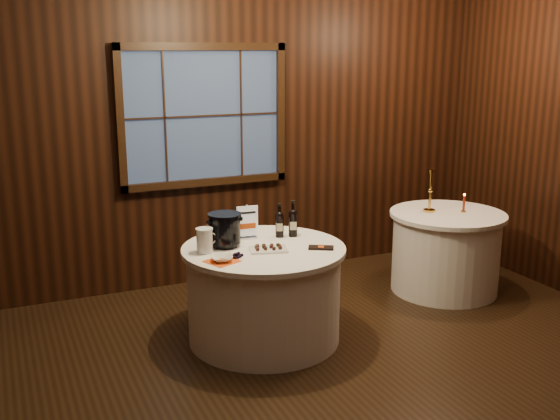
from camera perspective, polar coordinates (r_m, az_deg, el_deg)
name	(u,v)px	position (r m, az deg, el deg)	size (l,w,h in m)	color
ground	(321,397)	(4.57, 3.63, -15.95)	(6.00, 6.00, 0.00)	black
back_wall	(203,127)	(6.31, -6.70, 7.21)	(6.00, 0.10, 3.00)	black
main_table	(264,293)	(5.22, -1.41, -7.24)	(1.28, 1.28, 0.77)	white
side_table	(445,251)	(6.44, 14.21, -3.52)	(1.08, 1.08, 0.77)	white
sign_stand	(247,227)	(5.29, -2.86, -1.50)	(0.18, 0.10, 0.28)	#B5B6BC
port_bottle_left	(280,223)	(5.33, -0.04, -1.10)	(0.07, 0.08, 0.28)	black
port_bottle_right	(293,221)	(5.34, 1.14, -0.95)	(0.07, 0.08, 0.30)	black
ice_bucket	(225,229)	(5.09, -4.82, -1.67)	(0.26, 0.26, 0.26)	black
chocolate_plate	(268,248)	(5.00, -1.01, -3.37)	(0.32, 0.25, 0.04)	white
chocolate_box	(321,248)	(5.06, 3.59, -3.29)	(0.19, 0.10, 0.02)	black
grape_bunch	(238,256)	(4.83, -3.68, -4.00)	(0.16, 0.09, 0.04)	black
glass_pitcher	(205,240)	(4.96, -6.57, -2.64)	(0.17, 0.13, 0.19)	white
orange_napkin	(222,261)	(4.77, -5.08, -4.47)	(0.21, 0.21, 0.00)	#E84C13
cracker_bowl	(222,258)	(4.77, -5.09, -4.23)	(0.16, 0.16, 0.04)	white
brass_candlestick	(430,197)	(6.31, 12.93, 1.15)	(0.11, 0.11, 0.40)	gold
red_candle	(464,205)	(6.37, 15.71, 0.44)	(0.05, 0.05, 0.18)	gold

